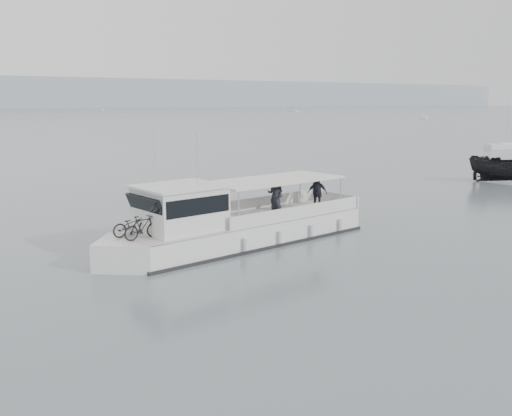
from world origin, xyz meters
TOP-DOWN VIEW (x-y plane):
  - ground at (0.00, 0.00)m, footprint 1400.00×1400.00m
  - tour_boat at (-4.33, 0.79)m, footprint 14.23×5.40m
  - dark_motorboat at (25.30, 7.17)m, footprint 5.65×6.22m
  - moored_fleet at (14.01, 195.86)m, footprint 394.20×353.45m

SIDE VIEW (x-z plane):
  - ground at x=0.00m, z-range 0.00..0.00m
  - moored_fleet at x=14.01m, z-range -4.45..5.17m
  - tour_boat at x=-4.33m, z-range -1.99..3.93m
  - dark_motorboat at x=25.30m, z-range 0.00..2.37m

